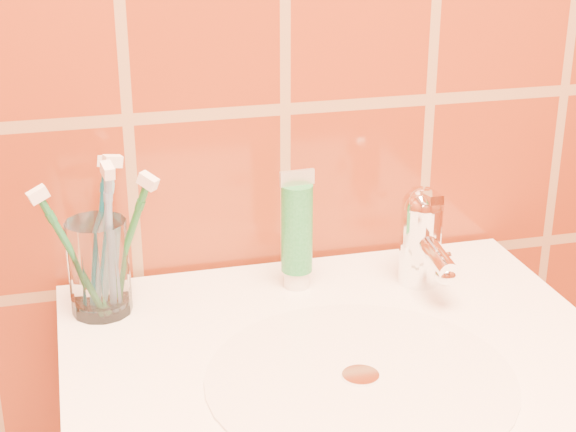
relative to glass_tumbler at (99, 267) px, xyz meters
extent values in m
cube|color=white|center=(0.23, -0.15, -0.13)|extent=(0.56, 0.46, 0.16)
cylinder|color=silver|center=(0.23, -0.20, -0.05)|extent=(0.30, 0.30, 0.00)
cylinder|color=white|center=(0.23, -0.20, -0.05)|extent=(0.04, 0.04, 0.00)
cylinder|color=white|center=(0.00, 0.00, 0.00)|extent=(0.08, 0.08, 0.11)
cylinder|color=white|center=(0.22, 0.01, -0.04)|extent=(0.03, 0.03, 0.02)
cylinder|color=#1C7837|center=(0.22, 0.01, 0.02)|extent=(0.04, 0.04, 0.10)
cube|color=beige|center=(0.22, 0.01, 0.08)|extent=(0.04, 0.00, 0.02)
cylinder|color=white|center=(0.37, -0.02, -0.01)|extent=(0.05, 0.05, 0.09)
sphere|color=white|center=(0.37, -0.02, 0.04)|extent=(0.05, 0.05, 0.05)
cylinder|color=white|center=(0.37, -0.06, 0.00)|extent=(0.02, 0.09, 0.03)
cube|color=white|center=(0.37, -0.03, 0.06)|extent=(0.02, 0.06, 0.01)
camera|label=1|loc=(-0.02, -0.89, 0.41)|focal=55.00mm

